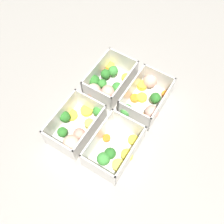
# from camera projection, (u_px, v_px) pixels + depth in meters

# --- Properties ---
(ground_plane) EXTENTS (4.00, 4.00, 0.00)m
(ground_plane) POSITION_uv_depth(u_px,v_px,m) (112.00, 116.00, 0.83)
(ground_plane) COLOR gray
(container_near_left) EXTENTS (0.17, 0.12, 0.08)m
(container_near_left) POSITION_uv_depth(u_px,v_px,m) (113.00, 150.00, 0.75)
(container_near_left) COLOR silver
(container_near_left) RESTS_ON ground_plane
(container_near_right) EXTENTS (0.19, 0.13, 0.08)m
(container_near_right) POSITION_uv_depth(u_px,v_px,m) (146.00, 98.00, 0.83)
(container_near_right) COLOR silver
(container_near_right) RESTS_ON ground_plane
(container_far_left) EXTENTS (0.18, 0.12, 0.08)m
(container_far_left) POSITION_uv_depth(u_px,v_px,m) (76.00, 128.00, 0.78)
(container_far_left) COLOR silver
(container_far_left) RESTS_ON ground_plane
(container_far_right) EXTENTS (0.19, 0.13, 0.08)m
(container_far_right) POSITION_uv_depth(u_px,v_px,m) (107.00, 82.00, 0.86)
(container_far_right) COLOR silver
(container_far_right) RESTS_ON ground_plane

